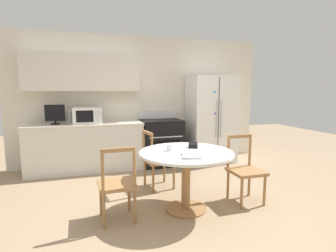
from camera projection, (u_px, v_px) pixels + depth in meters
The scene contains 15 objects.
ground_plane at pixel (186, 216), 3.17m from camera, with size 14.00×14.00×0.00m, color #9E8466.
back_wall at pixel (128, 94), 5.34m from camera, with size 5.20×0.44×2.60m.
kitchen_counter at pixel (86, 147), 4.95m from camera, with size 2.12×0.64×0.90m.
refrigerator at pixel (211, 119), 5.57m from camera, with size 0.94×0.71×1.81m.
oven_range at pixel (161, 142), 5.34m from camera, with size 0.80×0.68×1.08m.
microwave at pixel (88, 115), 4.88m from camera, with size 0.51×0.39×0.30m.
countertop_tv at pixel (55, 114), 4.74m from camera, with size 0.34×0.16×0.36m.
counter_bottle at pixel (69, 117), 4.90m from camera, with size 0.07×0.07×0.29m.
dining_table at pixel (186, 163), 3.27m from camera, with size 1.17×1.17×0.76m.
dining_chair_right at pixel (245, 170), 3.55m from camera, with size 0.42×0.42×0.90m.
dining_chair_left at pixel (117, 185), 3.02m from camera, with size 0.44×0.44×0.90m.
dining_chair_far at pixel (157, 161), 4.05m from camera, with size 0.48×0.48×0.90m.
candle_glass at pixel (170, 148), 3.30m from camera, with size 0.08×0.08×0.08m.
wallet at pixel (193, 146), 3.47m from camera, with size 0.16×0.16×0.07m.
mail_stack at pixel (191, 155), 3.02m from camera, with size 0.33×0.36×0.02m.
Camera 1 is at (-1.07, -2.80, 1.52)m, focal length 28.00 mm.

